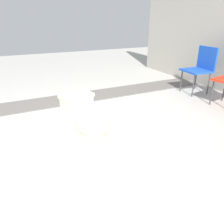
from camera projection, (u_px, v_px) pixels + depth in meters
name	position (u px, v px, depth m)	size (l,w,h in m)	color
ground_plane	(81.00, 136.00, 2.61)	(14.00, 14.00, 0.00)	#A8A59E
gravel_strip	(84.00, 97.00, 3.90)	(0.56, 8.00, 0.01)	#605B56
toilet	(88.00, 123.00, 2.43)	(0.70, 0.51, 0.52)	beige
folding_chair_left	(201.00, 65.00, 3.97)	(0.47, 0.47, 0.83)	#1947B2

